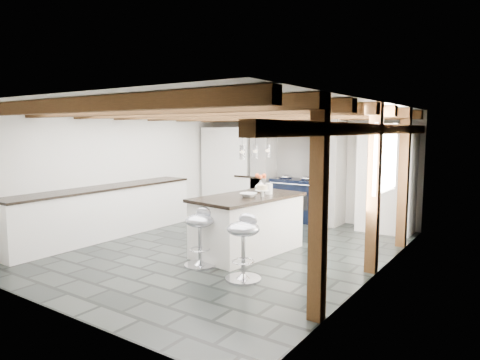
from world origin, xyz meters
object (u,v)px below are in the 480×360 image
Objects in this scene: range_cooker at (296,199)px; bar_stool_near at (244,240)px; kitchen_island at (248,223)px; bar_stool_far at (200,230)px.

range_cooker is 1.15× the size of bar_stool_near.
range_cooker is 2.68m from kitchen_island.
bar_stool_near is at bearing -13.11° from bar_stool_far.
bar_stool_far is at bearing 176.90° from bar_stool_near.
range_cooker is 0.51× the size of kitchen_island.
range_cooker is 1.18× the size of bar_stool_far.
bar_stool_far is (-0.83, 0.13, -0.01)m from bar_stool_near.
bar_stool_near is at bearing -51.41° from kitchen_island.
bar_stool_far is (-0.18, -0.97, 0.06)m from kitchen_island.
kitchen_island is 2.30× the size of bar_stool_far.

